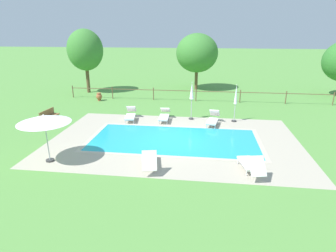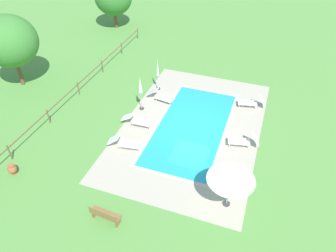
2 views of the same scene
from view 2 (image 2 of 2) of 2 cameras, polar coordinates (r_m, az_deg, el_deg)
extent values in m
plane|color=#599342|center=(20.49, 4.29, -0.12)|extent=(160.00, 160.00, 0.00)
cube|color=#B2A893|center=(20.49, 4.29, -0.11)|extent=(13.26, 8.58, 0.01)
cube|color=#23A8C1|center=(20.49, 4.29, -0.11)|extent=(8.83, 4.14, 0.01)
cube|color=#C0B59F|center=(21.01, -1.45, 1.16)|extent=(9.31, 0.24, 0.01)
cube|color=#C0B59F|center=(20.19, 10.27, -1.41)|extent=(9.31, 0.24, 0.01)
cube|color=#C0B59F|center=(24.09, 7.31, 6.32)|extent=(0.24, 4.14, 0.01)
cube|color=#C0B59F|center=(17.32, 0.06, -9.04)|extent=(0.24, 4.14, 0.01)
cube|color=white|center=(22.53, -0.59, 5.06)|extent=(0.81, 1.38, 0.07)
cube|color=white|center=(22.81, -2.75, 6.26)|extent=(0.71, 0.79, 0.57)
cube|color=silver|center=(22.56, -0.59, 4.94)|extent=(0.77, 1.35, 0.04)
cylinder|color=silver|center=(22.59, 0.96, 4.63)|extent=(0.04, 0.04, 0.28)
cylinder|color=silver|center=(22.23, 0.33, 3.98)|extent=(0.04, 0.04, 0.28)
cylinder|color=silver|center=(23.04, -1.47, 5.38)|extent=(0.04, 0.04, 0.28)
cylinder|color=silver|center=(22.68, -2.12, 4.75)|extent=(0.04, 0.04, 0.28)
cube|color=white|center=(19.36, 12.67, -2.68)|extent=(0.85, 1.39, 0.07)
cube|color=white|center=(19.27, 15.47, -2.15)|extent=(0.70, 0.67, 0.72)
cube|color=silver|center=(19.40, 12.65, -2.80)|extent=(0.81, 1.36, 0.04)
cylinder|color=silver|center=(19.23, 10.99, -3.43)|extent=(0.04, 0.04, 0.28)
cylinder|color=silver|center=(19.61, 10.98, -2.44)|extent=(0.04, 0.04, 0.28)
cylinder|color=silver|center=(19.36, 14.25, -3.70)|extent=(0.04, 0.04, 0.28)
cylinder|color=silver|center=(19.74, 14.17, -2.70)|extent=(0.04, 0.04, 0.28)
cube|color=white|center=(18.82, -6.85, -3.27)|extent=(0.80, 1.38, 0.07)
cube|color=white|center=(18.93, -9.79, -2.33)|extent=(0.71, 0.81, 0.55)
cube|color=silver|center=(18.86, -6.84, -3.40)|extent=(0.76, 1.35, 0.04)
cylinder|color=silver|center=(18.99, -5.00, -3.37)|extent=(0.04, 0.04, 0.28)
cylinder|color=silver|center=(18.63, -5.39, -4.41)|extent=(0.04, 0.04, 0.28)
cylinder|color=silver|center=(19.26, -8.19, -2.95)|extent=(0.04, 0.04, 0.28)
cylinder|color=silver|center=(18.91, -8.63, -3.96)|extent=(0.04, 0.04, 0.28)
cube|color=white|center=(22.76, 14.15, 4.12)|extent=(0.85, 1.40, 0.07)
cube|color=white|center=(22.73, 16.59, 4.55)|extent=(0.71, 0.72, 0.67)
cube|color=silver|center=(22.79, 14.13, 4.01)|extent=(0.82, 1.36, 0.04)
cylinder|color=silver|center=(22.58, 12.74, 3.52)|extent=(0.04, 0.04, 0.28)
cylinder|color=silver|center=(23.00, 12.69, 4.25)|extent=(0.04, 0.04, 0.28)
cylinder|color=silver|center=(22.73, 15.50, 3.26)|extent=(0.04, 0.04, 0.28)
cylinder|color=silver|center=(23.14, 15.40, 3.99)|extent=(0.04, 0.04, 0.28)
cube|color=white|center=(20.37, -4.68, 0.71)|extent=(0.64, 1.32, 0.07)
cube|color=white|center=(20.58, -7.34, 1.69)|extent=(0.63, 0.78, 0.48)
cube|color=silver|center=(20.40, -4.67, 0.59)|extent=(0.61, 1.29, 0.04)
cylinder|color=silver|center=(20.49, -2.96, 0.46)|extent=(0.04, 0.04, 0.28)
cylinder|color=silver|center=(20.13, -3.45, -0.41)|extent=(0.04, 0.04, 0.28)
cylinder|color=silver|center=(20.84, -5.82, 1.03)|extent=(0.04, 0.04, 0.28)
cylinder|color=silver|center=(20.47, -6.35, 0.19)|extent=(0.04, 0.04, 0.28)
cylinder|color=#383838|center=(16.38, 10.49, -13.61)|extent=(0.36, 0.36, 0.08)
cylinder|color=#B2B5B7|center=(15.58, 10.93, -11.28)|extent=(0.04, 0.04, 2.16)
cone|color=white|center=(14.89, 11.36, -8.98)|extent=(2.27, 2.27, 0.34)
sphere|color=white|center=(14.76, 11.45, -8.51)|extent=(0.06, 0.06, 0.06)
cylinder|color=#383838|center=(24.12, -1.80, 6.77)|extent=(0.32, 0.32, 0.08)
cylinder|color=#B2B5B7|center=(23.83, -1.83, 7.89)|extent=(0.04, 0.04, 1.18)
cone|color=white|center=(23.23, -1.89, 10.44)|extent=(0.21, 0.21, 1.24)
sphere|color=white|center=(22.93, -1.92, 11.84)|extent=(0.05, 0.05, 0.05)
cylinder|color=#383838|center=(22.05, -4.77, 3.18)|extent=(0.32, 0.32, 0.08)
cylinder|color=#B2B5B7|center=(21.67, -4.86, 4.58)|extent=(0.04, 0.04, 1.39)
cone|color=white|center=(21.01, -5.04, 7.35)|extent=(0.28, 0.28, 1.07)
sphere|color=white|center=(20.72, -5.12, 8.65)|extent=(0.05, 0.05, 0.05)
cube|color=olive|center=(15.54, -11.17, -15.35)|extent=(0.55, 1.53, 0.06)
cube|color=olive|center=(15.27, -11.69, -15.39)|extent=(0.16, 1.50, 0.40)
cube|color=olive|center=(15.99, -13.04, -14.99)|extent=(0.40, 0.09, 0.41)
cube|color=olive|center=(15.49, -8.99, -16.73)|extent=(0.40, 0.09, 0.41)
cylinder|color=#A85B38|center=(19.36, -26.03, -7.65)|extent=(0.26, 0.26, 0.08)
ellipsoid|color=#A85B38|center=(19.15, -26.30, -6.99)|extent=(0.47, 0.47, 0.56)
cylinder|color=#A85B38|center=(18.97, -26.53, -6.39)|extent=(0.36, 0.36, 0.06)
cylinder|color=brown|center=(19.99, -26.68, -4.28)|extent=(0.08, 0.08, 1.05)
cylinder|color=brown|center=(21.86, -20.78, 1.65)|extent=(0.08, 0.08, 1.05)
cylinder|color=brown|center=(24.12, -15.88, 6.54)|extent=(0.08, 0.08, 1.05)
cylinder|color=brown|center=(26.67, -11.80, 10.51)|extent=(0.08, 0.08, 1.05)
cylinder|color=brown|center=(29.44, -8.38, 13.73)|extent=(0.08, 0.08, 1.05)
cylinder|color=brown|center=(32.36, -5.49, 16.34)|extent=(0.08, 0.08, 1.05)
cube|color=brown|center=(23.96, -16.02, 7.19)|extent=(21.45, 0.05, 0.05)
cylinder|color=brown|center=(26.70, -25.25, 8.86)|extent=(0.30, 0.30, 2.15)
ellipsoid|color=#3D7F33|center=(25.71, -26.76, 13.53)|extent=(3.99, 3.99, 3.66)
cylinder|color=brown|center=(35.15, -9.46, 18.52)|extent=(0.34, 0.34, 1.78)
camera|label=1|loc=(21.13, 47.17, 6.16)|focal=30.25mm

